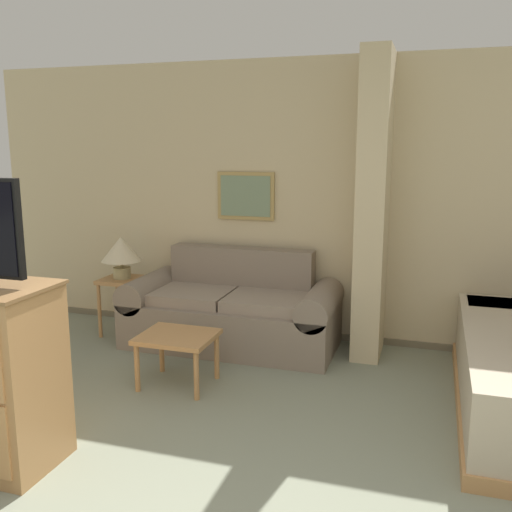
# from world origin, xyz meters

# --- Properties ---
(wall_back) EXTENTS (7.33, 0.16, 2.60)m
(wall_back) POSITION_xyz_m (-0.00, 3.52, 1.29)
(wall_back) COLOR #CCB78E
(wall_back) RESTS_ON ground_plane
(wall_partition_pillar) EXTENTS (0.24, 0.55, 2.60)m
(wall_partition_pillar) POSITION_xyz_m (0.26, 3.19, 1.30)
(wall_partition_pillar) COLOR #CCB78E
(wall_partition_pillar) RESTS_ON ground_plane
(couch) EXTENTS (1.94, 0.84, 0.86)m
(couch) POSITION_xyz_m (-0.96, 3.04, 0.32)
(couch) COLOR gray
(couch) RESTS_ON ground_plane
(coffee_table) EXTENTS (0.56, 0.48, 0.41)m
(coffee_table) POSITION_xyz_m (-1.05, 2.05, 0.35)
(coffee_table) COLOR #B27F4C
(coffee_table) RESTS_ON ground_plane
(side_table) EXTENTS (0.39, 0.39, 0.56)m
(side_table) POSITION_xyz_m (-2.08, 3.00, 0.45)
(side_table) COLOR #B27F4C
(side_table) RESTS_ON ground_plane
(table_lamp) EXTENTS (0.38, 0.38, 0.40)m
(table_lamp) POSITION_xyz_m (-2.08, 3.00, 0.83)
(table_lamp) COLOR tan
(table_lamp) RESTS_ON side_table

